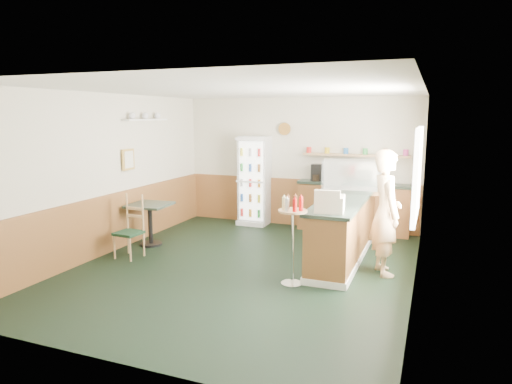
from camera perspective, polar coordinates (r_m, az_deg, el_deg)
The scene contains 13 objects.
ground at distance 7.19m, azimuth -1.57°, elevation -9.38°, with size 6.00×6.00×0.00m, color black.
room_envelope at distance 7.60m, azimuth -1.04°, elevation 3.46°, with size 5.04×6.02×2.72m.
service_counter at distance 7.68m, azimuth 10.96°, elevation -4.72°, with size 0.68×3.01×1.01m.
back_counter at distance 9.35m, azimuth 11.95°, elevation -1.66°, with size 2.24×0.42×1.69m.
drinks_fridge at distance 9.78m, azimuth -0.24°, elevation 1.43°, with size 0.63×0.53×1.90m.
display_case at distance 8.10m, azimuth 11.92°, elevation 1.95°, with size 0.99×0.52×0.56m.
cash_register at distance 6.41m, azimuth 9.21°, elevation -1.45°, with size 0.39×0.41×0.22m, color beige.
shopkeeper at distance 6.93m, azimuth 15.92°, elevation -2.51°, with size 0.62×0.44×1.85m, color tan.
condiment_stand at distance 6.27m, azimuth 4.60°, elevation -4.46°, with size 0.40×0.40×1.24m.
newspaper_rack at distance 7.84m, azimuth 8.53°, elevation -4.27°, with size 0.09×0.40×0.48m.
cafe_table at distance 8.45m, azimuth -13.11°, elevation -2.95°, with size 0.74×0.74×0.76m.
cafe_chair at distance 7.86m, azimuth -15.31°, elevation -3.92°, with size 0.42×0.42×1.04m.
dog_doorstop at distance 7.65m, azimuth 6.89°, elevation -7.15°, with size 0.25×0.32×0.30m.
Camera 1 is at (2.66, -6.25, 2.33)m, focal length 32.00 mm.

